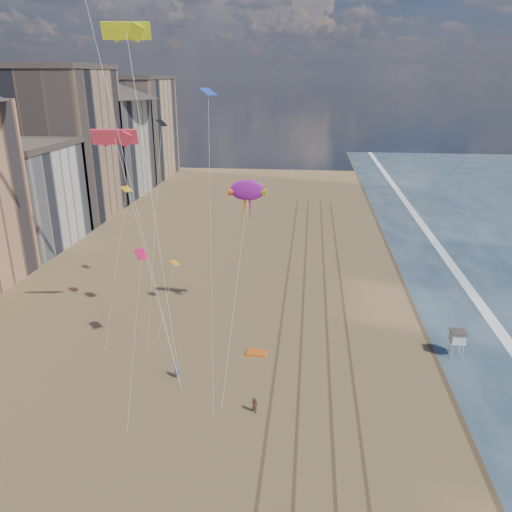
% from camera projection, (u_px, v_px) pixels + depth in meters
% --- Properties ---
extents(wet_sand, '(260.00, 260.00, 0.00)m').
position_uv_depth(wet_sand, '(441.00, 295.00, 64.85)').
color(wet_sand, '#42301E').
rests_on(wet_sand, ground).
extents(foam, '(260.00, 260.00, 0.00)m').
position_uv_depth(foam, '(474.00, 296.00, 64.42)').
color(foam, white).
rests_on(foam, ground).
extents(tracks, '(7.68, 120.00, 0.01)m').
position_uv_depth(tracks, '(314.00, 324.00, 57.19)').
color(tracks, brown).
rests_on(tracks, ground).
extents(buildings, '(34.72, 131.35, 29.00)m').
position_uv_depth(buildings, '(51.00, 153.00, 90.83)').
color(buildings, '#C6B284').
rests_on(buildings, ground).
extents(lifeguard_stand, '(1.57, 1.57, 2.83)m').
position_uv_depth(lifeguard_stand, '(458.00, 337.00, 49.90)').
color(lifeguard_stand, white).
rests_on(lifeguard_stand, ground).
extents(grounded_kite, '(2.14, 1.45, 0.23)m').
position_uv_depth(grounded_kite, '(257.00, 353.00, 51.04)').
color(grounded_kite, orange).
rests_on(grounded_kite, ground).
extents(show_kite, '(4.10, 8.55, 21.73)m').
position_uv_depth(show_kite, '(247.00, 191.00, 52.67)').
color(show_kite, '#93179A').
rests_on(show_kite, ground).
extents(kite_flyer_a, '(0.69, 0.69, 1.62)m').
position_uv_depth(kite_flyer_a, '(177.00, 370.00, 46.76)').
color(kite_flyer_a, slate).
rests_on(kite_flyer_a, ground).
extents(kite_flyer_b, '(0.90, 0.86, 1.46)m').
position_uv_depth(kite_flyer_b, '(254.00, 406.00, 41.86)').
color(kite_flyer_b, brown).
rests_on(kite_flyer_b, ground).
extents(parafoils, '(8.15, 9.53, 18.54)m').
position_uv_depth(parafoils, '(101.00, 19.00, 46.42)').
color(parafoils, black).
rests_on(parafoils, ground).
extents(small_kites, '(12.16, 13.71, 20.51)m').
position_uv_depth(small_kites, '(162.00, 185.00, 50.27)').
color(small_kites, black).
rests_on(small_kites, ground).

